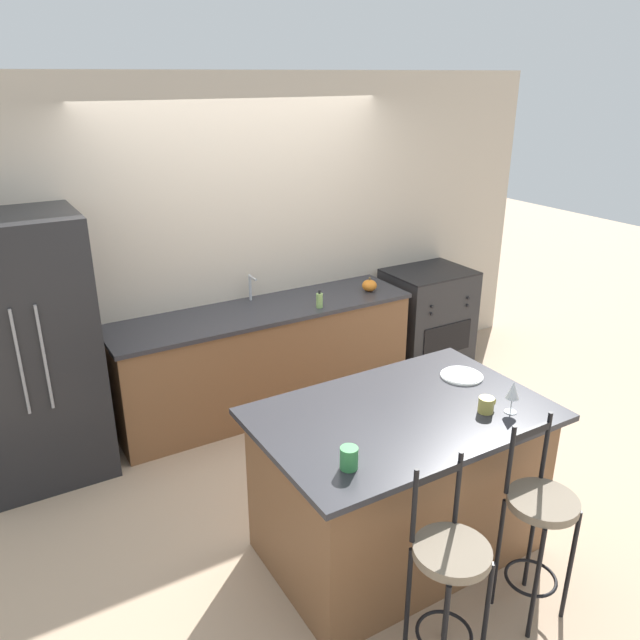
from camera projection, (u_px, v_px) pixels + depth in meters
ground_plane at (286, 425)px, 5.10m from camera, size 18.00×18.00×0.00m
wall_back at (243, 245)px, 5.17m from camera, size 6.00×0.07×2.70m
back_counter at (264, 357)px, 5.24m from camera, size 2.54×0.70×0.90m
sink_faucet at (251, 285)px, 5.19m from camera, size 0.02×0.13×0.22m
kitchen_island at (399, 481)px, 3.62m from camera, size 1.63×1.05×0.93m
refrigerator at (27, 352)px, 4.19m from camera, size 0.88×0.74×1.86m
oven_range at (426, 317)px, 6.06m from camera, size 0.78×0.64×0.94m
bar_stool_near at (449, 571)px, 2.81m from camera, size 0.35×0.35×1.11m
bar_stool_far at (538, 520)px, 3.13m from camera, size 0.35×0.35×1.11m
dinner_plate at (462, 376)px, 3.84m from camera, size 0.26×0.26×0.02m
wine_glass at (513, 391)px, 3.40m from camera, size 0.07×0.07×0.18m
coffee_mug at (486, 405)px, 3.43m from camera, size 0.12×0.09×0.09m
tumbler_cup at (349, 458)px, 2.93m from camera, size 0.09×0.09×0.11m
pumpkin_decoration at (369, 285)px, 5.45m from camera, size 0.13×0.13×0.12m
soap_bottle at (319, 300)px, 5.06m from camera, size 0.06×0.06×0.15m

